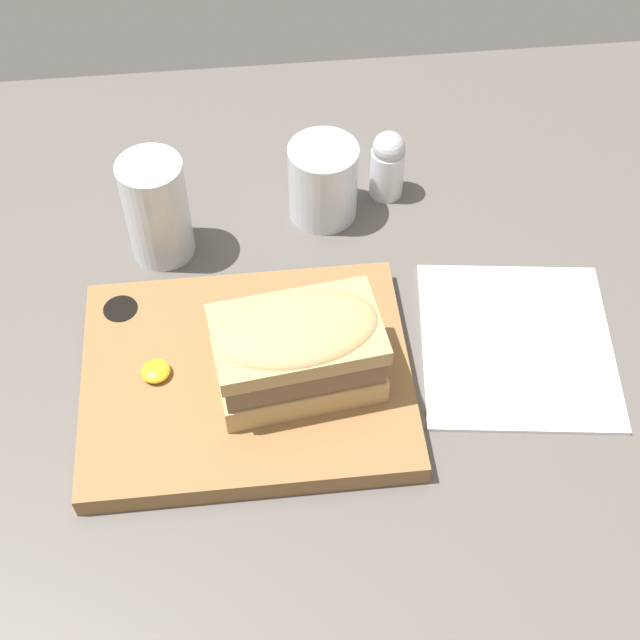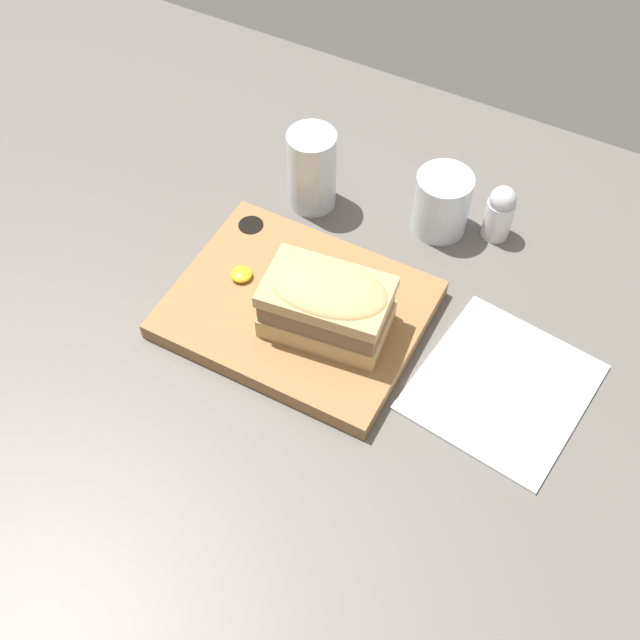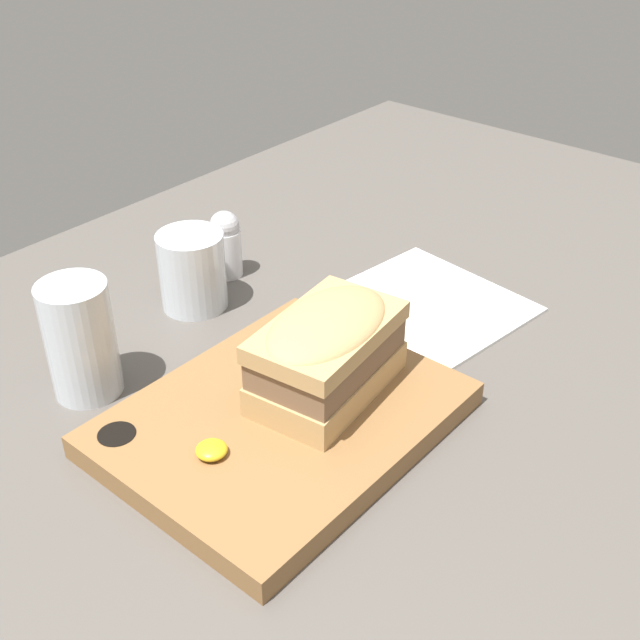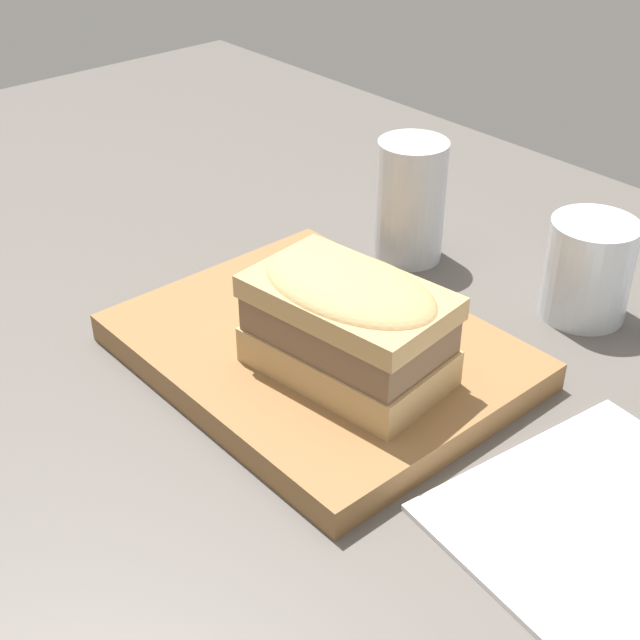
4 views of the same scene
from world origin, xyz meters
The scene contains 7 objects.
dining_table centered at (0.00, 0.00, 1.00)cm, with size 157.25×97.34×2.00cm.
serving_board centered at (-1.09, 1.84, 3.12)cm, with size 28.68×22.64×2.29cm.
sandwich centered at (3.47, 0.54, 8.62)cm, with size 14.78×10.03×8.14cm.
mustard_dollop centered at (-8.81, 2.18, 4.75)cm, with size 2.57×2.57×1.03cm.
water_glass centered at (-8.45, 19.20, 6.84)cm, with size 6.25×6.25×11.17cm.
wine_glass centered at (8.03, 22.87, 5.70)cm, with size 7.07×7.07×8.40cm.
napkin centered at (23.93, 3.56, 2.20)cm, with size 19.69×20.90×0.40cm.
Camera 4 is at (40.78, -34.82, 41.81)cm, focal length 50.00 mm.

